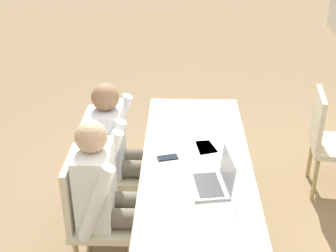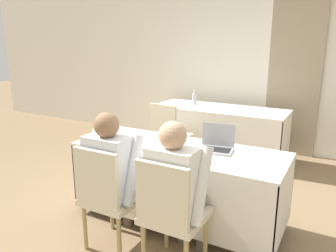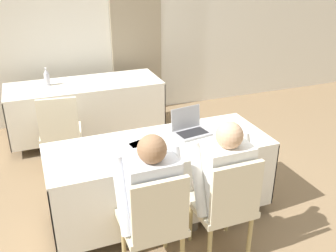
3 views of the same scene
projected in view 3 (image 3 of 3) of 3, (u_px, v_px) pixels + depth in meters
ground_plane at (161, 214)px, 3.53m from camera, size 24.00×24.00×0.00m
wall_back at (95, 25)px, 5.22m from camera, size 12.00×0.06×2.70m
curtain_panel at (136, 25)px, 5.37m from camera, size 0.75×0.04×2.65m
conference_table_near at (160, 162)px, 3.30m from camera, size 1.95×0.74×0.74m
conference_table_far at (85, 97)px, 4.84m from camera, size 1.95×0.74×0.74m
laptop at (190, 129)px, 3.40m from camera, size 0.33×0.28×0.23m
cell_phone at (168, 153)px, 3.05m from camera, size 0.10×0.16×0.01m
paper_beside_laptop at (145, 147)px, 3.16m from camera, size 0.29×0.35×0.00m
paper_centre_table at (199, 130)px, 3.49m from camera, size 0.27×0.34×0.00m
paper_left_edge at (137, 139)px, 3.31m from camera, size 0.25×0.33×0.00m
water_bottle at (47, 77)px, 4.65m from camera, size 0.07×0.07×0.23m
chair_near_left at (155, 221)px, 2.65m from camera, size 0.44×0.44×0.91m
chair_near_right at (226, 203)px, 2.84m from camera, size 0.44×0.44×0.91m
chair_far_spare at (60, 130)px, 4.06m from camera, size 0.49×0.49×0.91m
person_checkered_shirt at (149, 194)px, 2.68m from camera, size 0.50×0.52×1.17m
person_white_shirt at (221, 179)px, 2.87m from camera, size 0.50×0.52×1.17m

